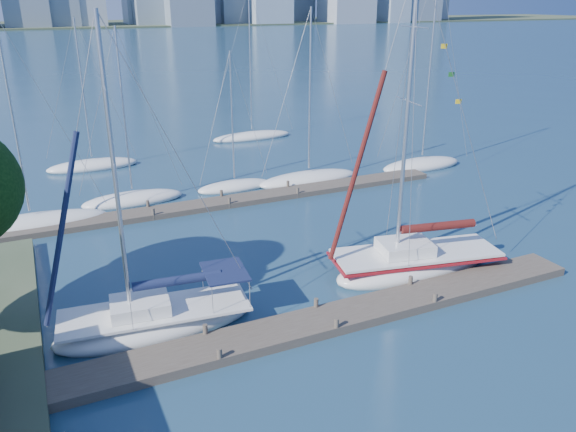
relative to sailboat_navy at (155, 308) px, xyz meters
name	(u,v)px	position (x,y,z in m)	size (l,w,h in m)	color
ground	(326,325)	(6.60, -2.65, -1.04)	(700.00, 700.00, 0.00)	navy
near_dock	(326,321)	(6.60, -2.65, -0.84)	(26.00, 2.00, 0.40)	#443A32
far_dock	(240,200)	(8.60, 13.35, -0.86)	(30.00, 1.80, 0.36)	#443A32
far_shore	(36,26)	(6.60, 317.35, -1.04)	(800.00, 100.00, 1.50)	#38472D
sailboat_navy	(155,308)	(0.00, 0.00, 0.00)	(8.54, 3.58, 13.23)	silver
sailboat_maroon	(416,249)	(13.13, -0.02, 0.14)	(9.44, 4.66, 15.47)	silver
bg_boat_0	(32,223)	(-4.37, 14.44, -0.77)	(8.93, 2.75, 12.64)	silver
bg_boat_1	(133,199)	(2.02, 16.37, -0.78)	(6.89, 2.75, 11.79)	silver
bg_boat_2	(235,186)	(9.28, 16.24, -0.82)	(5.81, 2.84, 10.01)	silver
bg_boat_3	(309,179)	(14.92, 15.45, -0.76)	(8.16, 3.16, 12.86)	silver
bg_boat_5	(422,164)	(25.05, 15.01, -0.72)	(7.66, 5.18, 16.26)	silver
bg_boat_6	(93,165)	(0.57, 26.17, -0.78)	(7.49, 4.56, 12.05)	silver
bg_boat_7	(252,136)	(16.21, 30.46, -0.77)	(8.34, 4.54, 14.30)	silver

